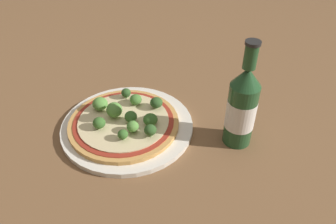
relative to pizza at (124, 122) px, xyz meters
name	(u,v)px	position (x,y,z in m)	size (l,w,h in m)	color
ground_plane	(131,123)	(0.02, 0.02, -0.02)	(3.00, 3.00, 0.00)	brown
plate	(127,126)	(0.01, 0.00, -0.01)	(0.30, 0.30, 0.01)	silver
pizza	(124,122)	(0.00, 0.00, 0.00)	(0.25, 0.25, 0.01)	tan
broccoli_floret_0	(123,134)	(-0.01, -0.06, 0.02)	(0.02, 0.02, 0.02)	#6B8E51
broccoli_floret_1	(150,120)	(0.06, -0.03, 0.02)	(0.03, 0.03, 0.03)	#6B8E51
broccoli_floret_2	(156,103)	(0.08, 0.03, 0.02)	(0.03, 0.03, 0.03)	#6B8E51
broccoli_floret_3	(100,104)	(-0.05, 0.05, 0.02)	(0.04, 0.04, 0.03)	#6B8E51
broccoli_floret_4	(136,99)	(0.04, 0.05, 0.02)	(0.03, 0.03, 0.03)	#6B8E51
broccoli_floret_5	(134,126)	(0.02, -0.04, 0.02)	(0.03, 0.03, 0.03)	#6B8E51
broccoli_floret_6	(99,123)	(-0.05, -0.02, 0.02)	(0.03, 0.03, 0.03)	#6B8E51
broccoli_floret_7	(125,93)	(0.01, 0.08, 0.02)	(0.02, 0.02, 0.03)	#6B8E51
broccoli_floret_8	(114,111)	(-0.02, 0.01, 0.03)	(0.04, 0.04, 0.04)	#6B8E51
broccoli_floret_9	(132,117)	(0.02, -0.01, 0.02)	(0.03, 0.03, 0.03)	#6B8E51
broccoli_floret_10	(150,130)	(0.05, -0.07, 0.02)	(0.03, 0.03, 0.03)	#6B8E51
beer_bottle	(242,107)	(0.24, -0.09, 0.07)	(0.06, 0.06, 0.24)	#234C28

